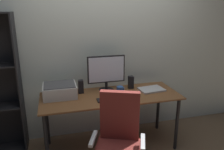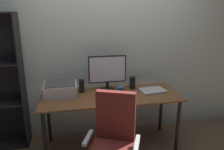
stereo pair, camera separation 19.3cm
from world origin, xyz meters
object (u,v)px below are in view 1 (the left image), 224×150
at_px(mouse, 124,97).
at_px(laptop, 151,89).
at_px(coffee_mug, 120,90).
at_px(speaker_left, 81,87).
at_px(speaker_right, 131,82).
at_px(printer, 60,90).
at_px(keyboard, 109,100).
at_px(desk, 111,101).
at_px(monitor, 106,71).
at_px(office_chair, 118,148).

xyz_separation_m(mouse, laptop, (0.43, 0.17, -0.01)).
height_order(coffee_mug, speaker_left, speaker_left).
bearing_deg(mouse, coffee_mug, 97.52).
bearing_deg(speaker_right, speaker_left, 180.00).
bearing_deg(printer, keyboard, -26.31).
xyz_separation_m(keyboard, speaker_right, (0.39, 0.33, 0.08)).
height_order(desk, printer, printer).
relative_size(keyboard, laptop, 0.91).
distance_m(monitor, printer, 0.64).
bearing_deg(office_chair, monitor, 106.23).
distance_m(laptop, printer, 1.19).
height_order(desk, monitor, monitor).
relative_size(desk, mouse, 18.11).
bearing_deg(coffee_mug, laptop, 3.73).
distance_m(mouse, printer, 0.80).
xyz_separation_m(keyboard, coffee_mug, (0.18, 0.15, 0.04)).
bearing_deg(mouse, laptop, 22.39).
bearing_deg(desk, mouse, -44.46).
relative_size(keyboard, speaker_left, 1.71).
xyz_separation_m(mouse, printer, (-0.75, 0.26, 0.06)).
bearing_deg(speaker_left, monitor, 1.33).
height_order(monitor, laptop, monitor).
bearing_deg(monitor, speaker_right, -1.33).
height_order(coffee_mug, speaker_right, speaker_right).
bearing_deg(mouse, printer, 161.74).
height_order(laptop, speaker_left, speaker_left).
relative_size(monitor, office_chair, 0.49).
bearing_deg(speaker_right, printer, -176.98).
bearing_deg(speaker_right, desk, -151.33).
bearing_deg(keyboard, office_chair, -93.96).
relative_size(desk, monitor, 3.53).
height_order(speaker_left, speaker_right, same).
relative_size(desk, laptop, 5.43).
height_order(monitor, office_chair, monitor).
xyz_separation_m(monitor, speaker_right, (0.34, -0.01, -0.18)).
distance_m(coffee_mug, laptop, 0.45).
bearing_deg(office_chair, speaker_right, 85.90).
height_order(speaker_right, office_chair, office_chair).
bearing_deg(speaker_left, desk, -27.14).
bearing_deg(coffee_mug, office_chair, -107.90).
relative_size(monitor, coffee_mug, 4.76).
bearing_deg(printer, office_chair, -58.13).
bearing_deg(speaker_right, monitor, 178.67).
relative_size(monitor, keyboard, 1.70).
distance_m(speaker_left, speaker_right, 0.68).
bearing_deg(speaker_right, mouse, -121.48).
height_order(mouse, speaker_left, speaker_left).
bearing_deg(coffee_mug, mouse, -83.53).
bearing_deg(laptop, mouse, -164.74).
bearing_deg(keyboard, printer, 154.75).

